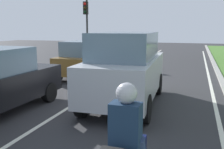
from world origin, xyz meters
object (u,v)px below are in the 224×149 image
rider_person (126,124)px  car_suv_ahead (126,68)px  car_hatchback_far (83,59)px  traffic_light_overhead_left (86,19)px

rider_person → car_suv_ahead: bearing=106.2°
car_hatchback_far → traffic_light_overhead_left: bearing=111.0°
car_suv_ahead → traffic_light_overhead_left: 11.53m
car_suv_ahead → rider_person: 4.78m
car_suv_ahead → rider_person: car_suv_ahead is taller
car_hatchback_far → rider_person: bearing=-63.4°
car_hatchback_far → rider_person: (4.44, -8.41, 0.31)m
car_hatchback_far → rider_person: car_hatchback_far is taller
rider_person → traffic_light_overhead_left: bearing=116.5°
car_hatchback_far → rider_person: size_ratio=3.21×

